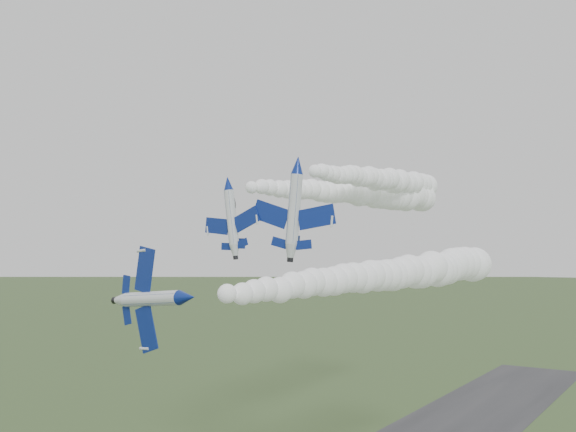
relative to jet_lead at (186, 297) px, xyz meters
name	(u,v)px	position (x,y,z in m)	size (l,w,h in m)	color
jet_lead	(186,297)	(0.00, 0.00, 0.00)	(3.85, 11.41, 9.40)	silver
smoke_trail_jet_lead	(382,275)	(4.12, 30.51, 1.14)	(5.10, 56.53, 5.10)	white
jet_pair_left	(228,183)	(-16.88, 26.53, 13.35)	(9.43, 11.41, 2.98)	silver
smoke_trail_jet_pair_left	(356,193)	(-15.20, 61.02, 14.63)	(5.82, 64.74, 5.82)	white
jet_pair_right	(297,165)	(-6.19, 27.41, 15.14)	(11.49, 13.61, 3.41)	silver
smoke_trail_jet_pair_right	(382,180)	(-10.88, 63.00, 17.03)	(5.11, 64.73, 5.11)	white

